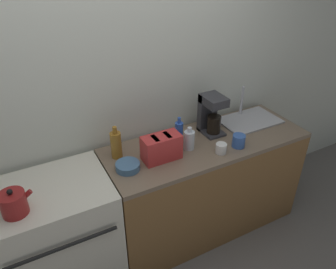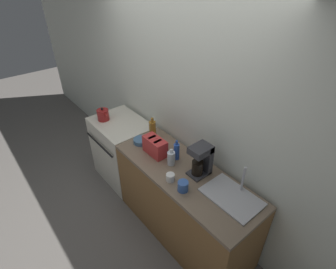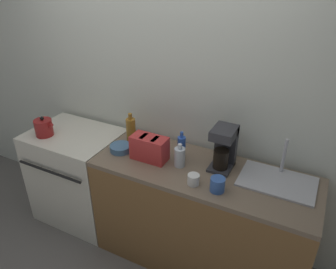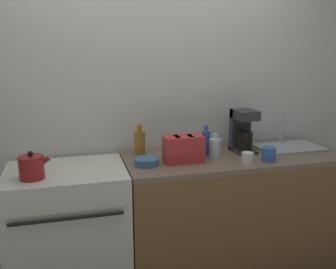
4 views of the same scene
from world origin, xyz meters
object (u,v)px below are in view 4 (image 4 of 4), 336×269
Objects in this scene: toaster at (183,149)px; bottle_clear at (215,148)px; coffee_maker at (243,129)px; bottle_blue at (206,143)px; cup_blue at (269,154)px; bottle_amber at (140,144)px; cup_white at (248,158)px; stove at (69,231)px; bowl at (147,162)px; kettle at (32,167)px.

toaster is 0.25m from bottle_clear.
coffee_maker reaches higher than bottle_blue.
bottle_clear is 1.85× the size of cup_blue.
bottle_blue is 0.11m from bottle_clear.
bottle_amber is 2.53× the size of cup_blue.
toaster reaches higher than bottle_clear.
bottle_blue is (-0.32, -0.04, -0.08)m from coffee_maker.
bottle_amber reaches higher than cup_white.
bottle_blue is at bearing 146.46° from cup_blue.
cup_blue is at bearing 2.57° from cup_white.
bottle_amber is at bearing 178.93° from coffee_maker.
bottle_amber reaches higher than bottle_clear.
toaster reaches higher than stove.
bowl is at bearing -177.16° from bottle_clear.
cup_white reaches higher than stove.
kettle is 0.75m from bowl.
cup_blue reaches higher than bowl.
bottle_blue is (0.49, -0.05, -0.01)m from bottle_amber.
toaster is at bearing -32.01° from bottle_amber.
bottle_amber is (0.53, 0.14, 0.55)m from stove.
toaster is 1.51× the size of bottle_clear.
kettle is (-0.20, -0.13, 0.52)m from stove.
bottle_clear is at bearing 2.84° from bowl.
bottle_blue reaches higher than cup_blue.
coffee_maker is 1.43× the size of bottle_blue.
bottle_blue is 0.50m from bowl.
bottle_amber is 3.05× the size of cup_white.
coffee_maker reaches higher than kettle.
coffee_maker is at bearing 9.20° from kettle.
bottle_blue is at bearing 4.65° from stove.
bottle_clear is at bearing -71.81° from bottle_blue.
toaster is 0.25m from bottle_blue.
bottle_clear is (1.06, -0.02, 0.52)m from stove.
toaster reaches higher than bowl.
kettle is 1.61m from cup_blue.
stove is 3.97× the size of bottle_blue.
coffee_maker reaches higher than bowl.
cup_blue is 1.20× the size of cup_white.
bottle_amber is at bearing 93.96° from bowl.
bottle_blue is 0.35m from cup_white.
coffee_maker is (1.35, 0.12, 0.62)m from stove.
bottle_amber reaches higher than cup_blue.
coffee_maker is at bearing 102.51° from cup_blue.
toaster is at bearing -163.30° from coffee_maker.
cup_white is at bearing -41.78° from bottle_clear.
bottle_amber is 0.78m from cup_white.
bottle_clear reaches higher than bowl.
bowl is (-0.70, 0.14, -0.01)m from cup_white.
bottle_amber is at bearing 155.86° from cup_white.
cup_blue reaches higher than cup_white.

